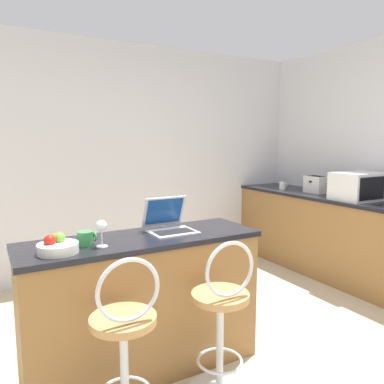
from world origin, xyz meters
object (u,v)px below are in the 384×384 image
(laptop, at_px, (169,223))
(mug_green, at_px, (86,239))
(bar_stool_far, at_px, (222,325))
(mug_white, at_px, (283,186))
(bar_stool_near, at_px, (125,353))
(toaster, at_px, (316,184))
(wine_glass_tall, at_px, (101,227))
(fruit_bowl, at_px, (57,246))
(microwave, at_px, (359,186))

(laptop, distance_m, mug_green, 0.59)
(bar_stool_far, bearing_deg, mug_white, 40.25)
(bar_stool_near, relative_size, mug_white, 9.88)
(toaster, distance_m, mug_white, 0.45)
(mug_green, bearing_deg, laptop, 8.28)
(wine_glass_tall, xyz_separation_m, fruit_bowl, (-0.25, 0.00, -0.08))
(bar_stool_far, xyz_separation_m, toaster, (2.26, 1.38, 0.56))
(laptop, bearing_deg, bar_stool_near, -133.55)
(laptop, xyz_separation_m, toaster, (2.33, 0.84, 0.04))
(toaster, relative_size, wine_glass_tall, 1.54)
(wine_glass_tall, bearing_deg, laptop, 17.17)
(bar_stool_near, relative_size, fruit_bowl, 4.41)
(microwave, distance_m, mug_green, 2.91)
(bar_stool_near, bearing_deg, bar_stool_far, 0.00)
(bar_stool_near, bearing_deg, microwave, 15.61)
(laptop, relative_size, wine_glass_tall, 1.91)
(laptop, xyz_separation_m, mug_green, (-0.58, -0.08, -0.01))
(microwave, height_order, toaster, microwave)
(bar_stool_near, distance_m, laptop, 0.91)
(microwave, distance_m, fruit_bowl, 3.09)
(bar_stool_near, height_order, toaster, toaster)
(bar_stool_near, height_order, mug_green, mug_green)
(bar_stool_far, distance_m, mug_white, 2.85)
(bar_stool_near, xyz_separation_m, mug_green, (-0.07, 0.46, 0.50))
(mug_white, bearing_deg, bar_stool_far, -139.75)
(microwave, bearing_deg, toaster, 87.50)
(laptop, relative_size, microwave, 0.57)
(microwave, xyz_separation_m, wine_glass_tall, (-2.82, -0.40, -0.03))
(laptop, bearing_deg, wine_glass_tall, -162.83)
(bar_stool_near, bearing_deg, fruit_bowl, 121.34)
(toaster, distance_m, fruit_bowl, 3.24)
(wine_glass_tall, height_order, mug_green, wine_glass_tall)
(laptop, height_order, wine_glass_tall, laptop)
(bar_stool_far, relative_size, wine_glass_tall, 6.16)
(bar_stool_near, distance_m, mug_white, 3.31)
(bar_stool_far, distance_m, mug_green, 0.94)
(fruit_bowl, xyz_separation_m, mug_white, (2.97, 1.42, 0.01))
(microwave, xyz_separation_m, mug_white, (-0.09, 1.02, -0.10))
(mug_white, bearing_deg, microwave, -84.69)
(bar_stool_near, xyz_separation_m, toaster, (2.85, 1.38, 0.56))
(microwave, relative_size, mug_green, 4.97)
(bar_stool_far, height_order, microwave, microwave)
(toaster, xyz_separation_m, mug_white, (-0.12, 0.43, -0.05))
(mug_white, bearing_deg, bar_stool_near, -146.43)
(bar_stool_far, xyz_separation_m, laptop, (-0.07, 0.54, 0.51))
(wine_glass_tall, bearing_deg, microwave, 8.15)
(microwave, xyz_separation_m, toaster, (0.03, 0.59, -0.04))
(fruit_bowl, bearing_deg, mug_white, 25.58)
(laptop, distance_m, toaster, 2.48)
(microwave, relative_size, wine_glass_tall, 3.33)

